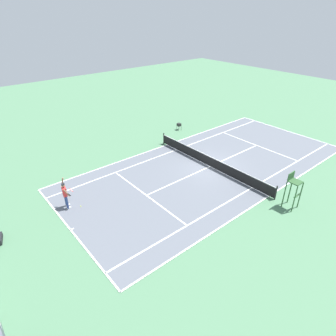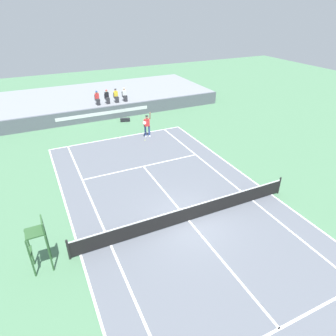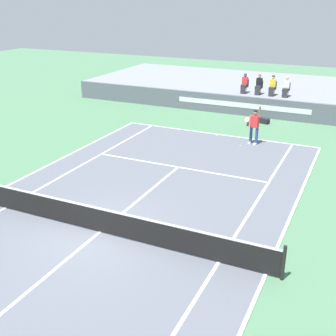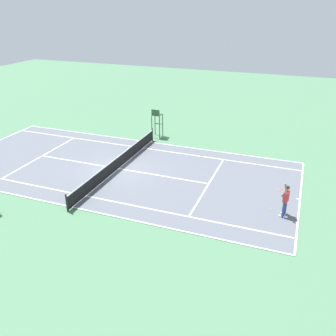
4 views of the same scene
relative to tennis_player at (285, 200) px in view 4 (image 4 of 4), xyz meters
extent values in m
plane|color=#4C7A56|center=(-2.21, -11.11, -0.99)|extent=(80.00, 80.00, 0.00)
cube|color=slate|center=(-2.21, -11.11, -0.98)|extent=(10.98, 23.78, 0.02)
cube|color=white|center=(-2.21, 0.78, -0.97)|extent=(10.98, 0.10, 0.01)
cube|color=white|center=(-7.70, -11.11, -0.97)|extent=(0.10, 23.78, 0.01)
cube|color=white|center=(3.28, -11.11, -0.97)|extent=(0.10, 23.78, 0.01)
cube|color=white|center=(-6.32, -11.11, -0.97)|extent=(0.10, 23.78, 0.01)
cube|color=white|center=(1.90, -11.11, -0.97)|extent=(0.10, 23.78, 0.01)
cube|color=white|center=(-2.21, -4.71, -0.97)|extent=(8.22, 0.10, 0.01)
cube|color=white|center=(-2.21, -17.51, -0.97)|extent=(8.22, 0.10, 0.01)
cube|color=white|center=(-2.21, -11.11, -0.97)|extent=(0.10, 12.80, 0.01)
cube|color=white|center=(-2.21, 0.68, -0.97)|extent=(0.10, 0.20, 0.01)
cylinder|color=black|center=(-8.15, -11.11, -0.46)|extent=(0.10, 0.10, 1.07)
cylinder|color=black|center=(3.73, -11.11, -0.46)|extent=(0.10, 0.10, 1.07)
cube|color=black|center=(-2.21, -11.11, -0.51)|extent=(11.78, 0.02, 0.84)
cube|color=white|center=(-2.21, -11.11, -0.09)|extent=(11.78, 0.03, 0.06)
cylinder|color=navy|center=(0.17, -0.02, -0.53)|extent=(0.15, 0.15, 0.92)
cylinder|color=navy|center=(-0.15, 0.05, -0.53)|extent=(0.15, 0.15, 0.92)
cube|color=white|center=(0.15, -0.07, -0.94)|extent=(0.17, 0.30, 0.10)
cube|color=white|center=(-0.16, -0.01, -0.94)|extent=(0.17, 0.30, 0.10)
cube|color=red|center=(0.01, 0.01, 0.23)|extent=(0.44, 0.31, 0.60)
sphere|color=#A37556|center=(0.01, 0.01, 0.70)|extent=(0.22, 0.22, 0.22)
cylinder|color=black|center=(0.01, 0.01, 0.79)|extent=(0.21, 0.21, 0.06)
cylinder|color=#A37556|center=(0.26, -0.06, 0.79)|extent=(0.13, 0.23, 0.61)
cylinder|color=#A37556|center=(-0.27, -0.03, 0.25)|extent=(0.15, 0.34, 0.56)
cylinder|color=black|center=(-0.33, -0.14, 0.12)|extent=(0.07, 0.19, 0.25)
torus|color=red|center=(-0.33, -0.32, 0.38)|extent=(0.34, 0.25, 0.26)
cylinder|color=silver|center=(-0.33, -0.32, 0.38)|extent=(0.30, 0.21, 0.22)
sphere|color=#D1E533|center=(-0.48, -0.67, -0.96)|extent=(0.07, 0.07, 0.07)
cylinder|color=#2D562D|center=(-9.58, -11.46, -0.04)|extent=(0.07, 0.07, 1.90)
cylinder|color=#2D562D|center=(-9.58, -10.76, -0.04)|extent=(0.07, 0.07, 1.90)
cylinder|color=#2D562D|center=(-8.88, -11.46, -0.04)|extent=(0.07, 0.07, 1.90)
cylinder|color=#2D562D|center=(-8.88, -10.76, -0.04)|extent=(0.07, 0.07, 1.90)
cube|color=#2D562D|center=(-9.23, -11.11, 0.94)|extent=(0.70, 0.70, 0.06)
cube|color=#2D562D|center=(-8.88, -11.11, 1.21)|extent=(0.06, 0.70, 0.48)
cube|color=#2D562D|center=(-9.54, -11.11, 0.05)|extent=(0.10, 0.70, 0.04)
camera|label=1|loc=(-15.82, 4.73, 10.46)|focal=30.94mm
camera|label=2|loc=(-8.37, -21.51, 8.87)|focal=32.00mm
camera|label=3|loc=(5.10, -21.43, 6.29)|focal=46.39mm
camera|label=4|loc=(17.68, 0.09, 9.54)|focal=38.63mm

